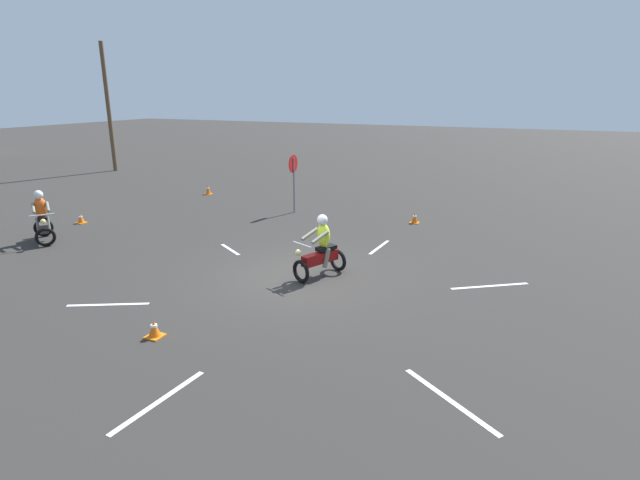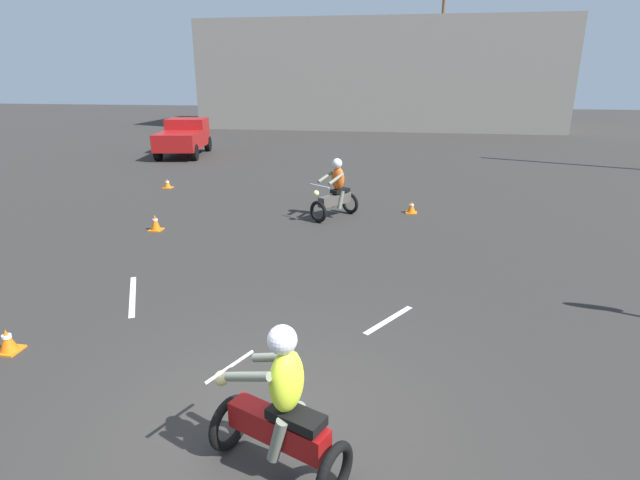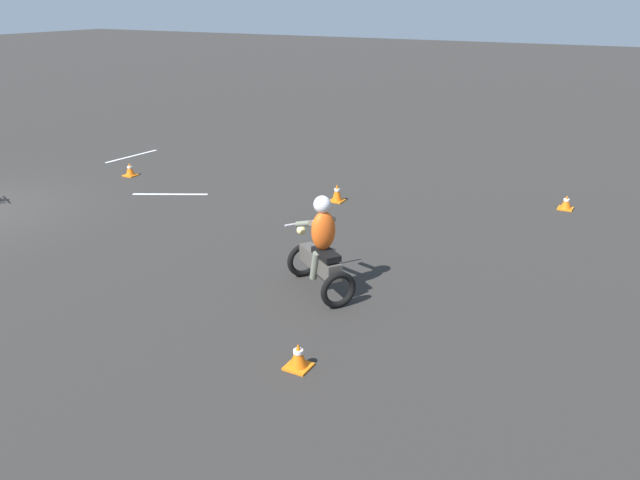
# 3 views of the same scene
# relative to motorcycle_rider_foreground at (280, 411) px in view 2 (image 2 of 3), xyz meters

# --- Properties ---
(ground_plane) EXTENTS (120.00, 120.00, 0.00)m
(ground_plane) POSITION_rel_motorcycle_rider_foreground_xyz_m (-0.28, 0.56, -0.73)
(ground_plane) COLOR #2D2B28
(motorcycle_rider_foreground) EXTENTS (1.54, 1.12, 1.66)m
(motorcycle_rider_foreground) POSITION_rel_motorcycle_rider_foreground_xyz_m (0.00, 0.00, 0.00)
(motorcycle_rider_foreground) COLOR black
(motorcycle_rider_foreground) RESTS_ON ground
(motorcycle_rider_background) EXTENTS (1.30, 1.49, 1.66)m
(motorcycle_rider_background) POSITION_rel_motorcycle_rider_foreground_xyz_m (-0.74, 9.49, 0.00)
(motorcycle_rider_background) COLOR black
(motorcycle_rider_background) RESTS_ON ground
(pickup_truck) EXTENTS (2.61, 4.40, 1.73)m
(pickup_truck) POSITION_rel_motorcycle_rider_foreground_xyz_m (-9.67, 19.58, 0.20)
(pickup_truck) COLOR black
(pickup_truck) RESTS_ON ground
(traffic_cone_near_right) EXTENTS (0.32, 0.32, 0.36)m
(traffic_cone_near_right) POSITION_rel_motorcycle_rider_foreground_xyz_m (1.37, 10.31, -0.55)
(traffic_cone_near_right) COLOR orange
(traffic_cone_near_right) RESTS_ON ground
(traffic_cone_mid_center) EXTENTS (0.32, 0.32, 0.42)m
(traffic_cone_mid_center) POSITION_rel_motorcycle_rider_foreground_xyz_m (-5.14, 7.51, -0.53)
(traffic_cone_mid_center) COLOR orange
(traffic_cone_mid_center) RESTS_ON ground
(traffic_cone_mid_left) EXTENTS (0.32, 0.32, 0.32)m
(traffic_cone_mid_left) POSITION_rel_motorcycle_rider_foreground_xyz_m (-7.13, 12.34, -0.57)
(traffic_cone_mid_left) COLOR orange
(traffic_cone_mid_left) RESTS_ON ground
(traffic_cone_far_center) EXTENTS (0.32, 0.32, 0.36)m
(traffic_cone_far_center) POSITION_rel_motorcycle_rider_foreground_xyz_m (-4.45, 1.61, -0.56)
(traffic_cone_far_center) COLOR orange
(traffic_cone_far_center) RESTS_ON ground
(lane_stripe_ne) EXTENTS (0.77, 1.13, 0.01)m
(lane_stripe_ne) POSITION_rel_motorcycle_rider_foreground_xyz_m (0.95, 3.49, -0.72)
(lane_stripe_ne) COLOR silver
(lane_stripe_ne) RESTS_ON ground
(lane_stripe_nw) EXTENTS (0.95, 1.67, 0.01)m
(lane_stripe_nw) POSITION_rel_motorcycle_rider_foreground_xyz_m (-3.67, 3.68, -0.72)
(lane_stripe_nw) COLOR silver
(lane_stripe_nw) RESTS_ON ground
(utility_pole_far) EXTENTS (0.24, 0.24, 10.81)m
(utility_pole_far) POSITION_rel_motorcycle_rider_foreground_xyz_m (3.29, 34.04, 4.68)
(utility_pole_far) COLOR brown
(utility_pole_far) RESTS_ON ground
(building_backdrop) EXTENTS (25.96, 9.05, 7.59)m
(building_backdrop) POSITION_rel_motorcycle_rider_foreground_xyz_m (-1.05, 36.53, 3.07)
(building_backdrop) COLOR gray
(building_backdrop) RESTS_ON ground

